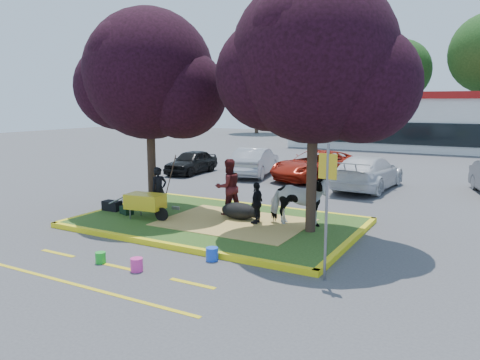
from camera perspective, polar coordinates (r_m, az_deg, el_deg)
The scene contains 31 objects.
ground at distance 14.24m, azimuth -2.80°, elevation -5.48°, with size 90.00×90.00×0.00m, color #424244.
median_island at distance 14.22m, azimuth -2.80°, elevation -5.19°, with size 8.00×5.00×0.15m, color #284716.
curb_near at distance 12.19m, azimuth -9.25°, elevation -7.82°, with size 8.30×0.16×0.15m, color yellow.
curb_far at distance 16.41m, azimuth 1.95°, elevation -3.19°, with size 8.30×0.16×0.15m, color yellow.
curb_left at distance 16.68m, azimuth -14.83°, elevation -3.30°, with size 0.16×5.30×0.15m, color yellow.
curb_right at distance 12.63m, azimuth 13.28°, elevation -7.33°, with size 0.16×5.30×0.15m, color yellow.
straw_bedding at distance 13.90m, azimuth -0.69°, elevation -5.18°, with size 4.20×3.00×0.01m, color #DDB95B.
tree_purple_left at distance 15.71m, azimuth -11.02°, elevation 11.82°, with size 5.06×4.20×6.51m.
tree_purple_right at distance 12.66m, azimuth 9.12°, elevation 13.38°, with size 5.30×4.40×6.82m.
fire_lane_stripe_a at distance 12.46m, azimuth -21.28°, elevation -8.33°, with size 1.10×0.12×0.01m, color yellow.
fire_lane_stripe_b at distance 11.05m, azimuth -14.51°, elevation -10.24°, with size 1.10×0.12×0.01m, color yellow.
fire_lane_stripe_c at distance 9.86m, azimuth -5.81°, elevation -12.45°, with size 1.10×0.12×0.01m, color yellow.
fire_lane_long at distance 10.28m, azimuth -19.19°, elevation -12.00°, with size 6.00×0.10×0.01m, color yellow.
retail_building at distance 40.04m, azimuth 21.56°, elevation 6.81°, with size 20.40×8.40×4.40m.
treeline at distance 49.82m, azimuth 22.57°, elevation 13.47°, with size 46.58×7.80×14.63m.
cow at distance 13.42m, azimuth 7.10°, elevation -2.54°, with size 0.81×1.77×1.49m, color white.
calf at distance 14.26m, azimuth -0.12°, elevation -3.78°, with size 1.17×0.66×0.50m, color black.
handler at distance 15.19m, azimuth -9.84°, elevation -1.21°, with size 0.54×0.35×1.48m, color black.
visitor_a at distance 14.68m, azimuth -1.43°, elevation -0.86°, with size 0.86×0.67×1.78m, color #4E1618.
visitor_b at distance 13.65m, azimuth 2.07°, elevation -2.82°, with size 0.72×0.30×1.24m, color black.
wheelbarrow at distance 14.52m, azimuth -11.44°, elevation -2.61°, with size 2.04×0.80×0.77m.
gear_bag_dark at distance 15.96m, azimuth -15.33°, elevation -3.04°, with size 0.62×0.34×0.32m, color black.
gear_bag_green at distance 15.34m, azimuth -13.65°, elevation -3.60°, with size 0.45×0.28×0.24m, color black.
sign_post at distance 9.65m, azimuth 10.54°, elevation -1.94°, with size 0.40×0.10×2.86m.
bucket_green at distance 11.40m, azimuth -16.63°, elevation -9.05°, with size 0.24×0.24×0.26m, color green.
bucket_pink at distance 10.68m, azimuth -12.48°, elevation -10.05°, with size 0.28×0.28×0.29m, color #F5369C.
bucket_blue at distance 11.11m, azimuth -3.42°, elevation -9.00°, with size 0.29×0.29×0.31m, color blue.
car_black at distance 24.36m, azimuth -5.95°, elevation 2.21°, with size 1.43×3.56×1.21m, color black.
car_silver at distance 23.51m, azimuth 1.85°, elevation 2.24°, with size 1.50×4.29×1.41m, color #A5A7AD.
car_red at distance 22.54m, azimuth 9.30°, elevation 1.77°, with size 2.30×4.99×1.39m, color #A51D0D.
car_white at distance 20.60m, azimuth 15.30°, elevation 0.91°, with size 2.02×4.96×1.44m, color silver.
Camera 1 is at (7.26, -11.68, 3.68)m, focal length 35.00 mm.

